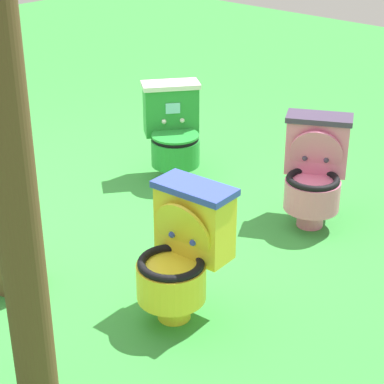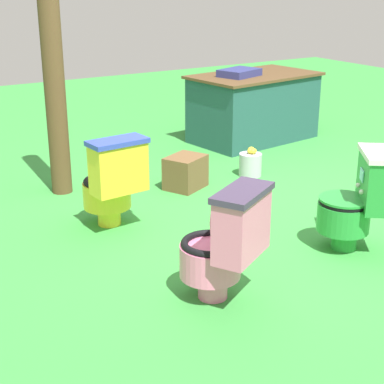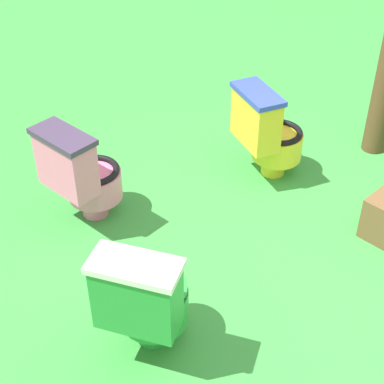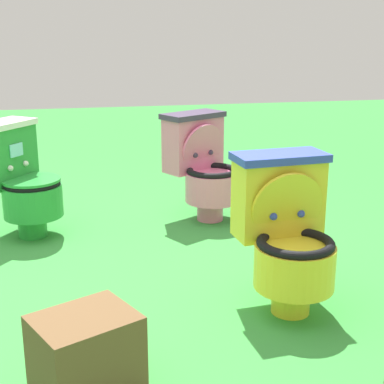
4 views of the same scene
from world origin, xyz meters
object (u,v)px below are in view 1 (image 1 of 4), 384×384
toilet_pink (314,171)px  small_crate (6,260)px  toilet_green (173,132)px  wooden_post (15,199)px  toilet_yellow (182,252)px

toilet_pink → small_crate: (0.86, 1.86, -0.22)m
toilet_green → toilet_pink: 1.21m
wooden_post → small_crate: 1.44m
toilet_yellow → wooden_post: bearing=88.1°
wooden_post → small_crate: bearing=-26.4°
toilet_pink → toilet_green: bearing=-24.0°
toilet_pink → small_crate: bearing=36.0°
toilet_yellow → small_crate: 1.09m
toilet_yellow → toilet_pink: size_ratio=1.00×
toilet_yellow → toilet_green: size_ratio=1.00×
toilet_yellow → small_crate: bearing=22.4°
toilet_yellow → wooden_post: wooden_post is taller
toilet_yellow → wooden_post: size_ratio=0.34×
toilet_yellow → toilet_green: same height
toilet_yellow → toilet_pink: 1.38m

